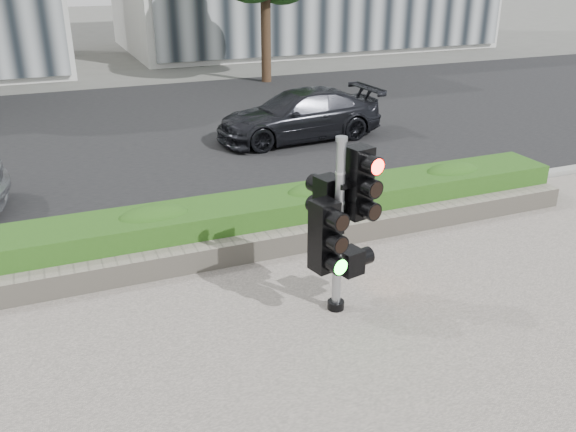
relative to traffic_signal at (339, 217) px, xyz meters
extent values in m
plane|color=#51514C|center=(-0.66, -0.15, -1.30)|extent=(120.00, 120.00, 0.00)
cube|color=black|center=(-0.66, 9.85, -1.29)|extent=(60.00, 13.00, 0.02)
cube|color=gray|center=(-0.66, 3.00, -1.24)|extent=(60.00, 0.25, 0.12)
cube|color=gray|center=(-0.66, 1.75, -1.10)|extent=(12.00, 0.32, 0.34)
cube|color=#427F27|center=(-0.66, 2.40, -0.93)|extent=(12.00, 1.00, 0.68)
cylinder|color=black|center=(4.84, 15.35, 0.49)|extent=(0.36, 0.36, 3.58)
cylinder|color=black|center=(-0.02, -0.04, -1.22)|extent=(0.22, 0.22, 0.11)
cylinder|color=gray|center=(-0.02, -0.04, -0.15)|extent=(0.11, 0.11, 2.25)
cylinder|color=gray|center=(-0.02, -0.04, 1.00)|extent=(0.14, 0.14, 0.05)
cube|color=#FF1107|center=(0.23, -0.02, 0.43)|extent=(0.34, 0.34, 0.90)
cube|color=#14E51E|center=(-0.26, -0.13, -0.15)|extent=(0.34, 0.34, 0.90)
cube|color=black|center=(-0.05, 0.21, 0.15)|extent=(0.34, 0.34, 0.61)
cube|color=orange|center=(0.21, 0.05, -0.67)|extent=(0.34, 0.34, 0.33)
imported|color=black|center=(2.80, 7.65, -0.67)|extent=(4.29, 1.90, 1.22)
camera|label=1|loc=(-3.23, -6.11, 2.92)|focal=38.00mm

